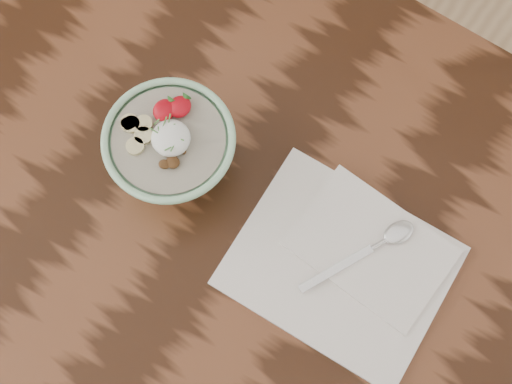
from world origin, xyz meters
TOP-DOWN VIEW (x-y plane):
  - table at (0.00, 0.00)cm, footprint 160.00×90.00cm
  - breakfast_bowl at (-10.34, 3.37)cm, footprint 17.43×17.43cm
  - napkin at (17.05, 4.50)cm, footprint 28.65×23.61cm
  - spoon at (19.67, 9.24)cm, footprint 9.64×16.67cm

SIDE VIEW (x-z plane):
  - table at x=0.00cm, z-range 28.20..103.20cm
  - napkin at x=17.05cm, z-range 74.86..76.57cm
  - spoon at x=19.67cm, z-range 76.63..77.55cm
  - breakfast_bowl at x=-10.34cm, z-range 75.03..86.80cm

